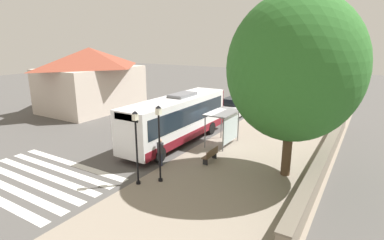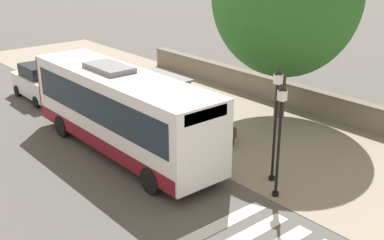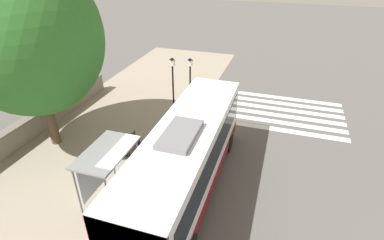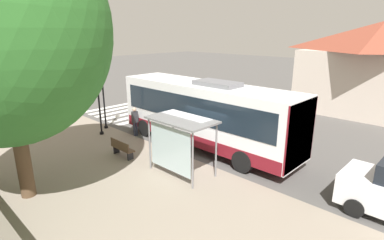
{
  "view_description": "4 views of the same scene",
  "coord_description": "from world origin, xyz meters",
  "px_view_note": "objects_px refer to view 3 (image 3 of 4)",
  "views": [
    {
      "loc": [
        -10.44,
        18.88,
        7.48
      ],
      "look_at": [
        -0.59,
        2.7,
        2.43
      ],
      "focal_mm": 28.0,
      "sensor_mm": 36.0,
      "label": 1
    },
    {
      "loc": [
        11.56,
        17.37,
        8.48
      ],
      "look_at": [
        -0.35,
        3.29,
        1.56
      ],
      "focal_mm": 45.0,
      "sensor_mm": 36.0,
      "label": 2
    },
    {
      "loc": [
        5.08,
        -8.77,
        9.75
      ],
      "look_at": [
        1.15,
        3.54,
        2.35
      ],
      "focal_mm": 28.0,
      "sensor_mm": 36.0,
      "label": 3
    },
    {
      "loc": [
        -9.77,
        -8.89,
        5.98
      ],
      "look_at": [
        0.82,
        1.27,
        1.65
      ],
      "focal_mm": 28.0,
      "sensor_mm": 36.0,
      "label": 4
    }
  ],
  "objects_px": {
    "shade_tree": "(29,37)",
    "street_lamp_near": "(190,83)",
    "bus": "(187,157)",
    "pedestrian": "(184,123)",
    "bench": "(131,144)",
    "bus_shelter": "(104,159)",
    "street_lamp_far": "(173,85)"
  },
  "relations": [
    {
      "from": "shade_tree",
      "to": "street_lamp_near",
      "type": "bearing_deg",
      "value": 39.42
    },
    {
      "from": "bus",
      "to": "pedestrian",
      "type": "bearing_deg",
      "value": 110.84
    },
    {
      "from": "bus",
      "to": "bench",
      "type": "height_order",
      "value": "bus"
    },
    {
      "from": "bench",
      "to": "street_lamp_near",
      "type": "distance_m",
      "value": 5.43
    },
    {
      "from": "bus_shelter",
      "to": "bench",
      "type": "distance_m",
      "value": 3.8
    },
    {
      "from": "bus",
      "to": "bus_shelter",
      "type": "relative_size",
      "value": 3.59
    },
    {
      "from": "bus",
      "to": "bench",
      "type": "relative_size",
      "value": 6.9
    },
    {
      "from": "bus",
      "to": "bench",
      "type": "bearing_deg",
      "value": 152.9
    },
    {
      "from": "pedestrian",
      "to": "bench",
      "type": "height_order",
      "value": "pedestrian"
    },
    {
      "from": "bench",
      "to": "shade_tree",
      "type": "xyz_separation_m",
      "value": [
        -4.54,
        -0.57,
        5.6
      ]
    },
    {
      "from": "pedestrian",
      "to": "street_lamp_far",
      "type": "xyz_separation_m",
      "value": [
        -1.27,
        1.71,
        1.5
      ]
    },
    {
      "from": "bus_shelter",
      "to": "street_lamp_far",
      "type": "height_order",
      "value": "street_lamp_far"
    },
    {
      "from": "bench",
      "to": "street_lamp_near",
      "type": "relative_size",
      "value": 0.38
    },
    {
      "from": "pedestrian",
      "to": "street_lamp_far",
      "type": "bearing_deg",
      "value": 126.71
    },
    {
      "from": "bus",
      "to": "pedestrian",
      "type": "xyz_separation_m",
      "value": [
        -1.57,
        4.13,
        -0.86
      ]
    },
    {
      "from": "bus",
      "to": "street_lamp_near",
      "type": "height_order",
      "value": "street_lamp_near"
    },
    {
      "from": "bus_shelter",
      "to": "bus",
      "type": "bearing_deg",
      "value": 23.15
    },
    {
      "from": "bus",
      "to": "shade_tree",
      "type": "relative_size",
      "value": 1.06
    },
    {
      "from": "pedestrian",
      "to": "street_lamp_far",
      "type": "distance_m",
      "value": 2.61
    },
    {
      "from": "bench",
      "to": "street_lamp_near",
      "type": "xyz_separation_m",
      "value": [
        1.89,
        4.71,
        1.94
      ]
    },
    {
      "from": "bus_shelter",
      "to": "pedestrian",
      "type": "height_order",
      "value": "bus_shelter"
    },
    {
      "from": "bench",
      "to": "shade_tree",
      "type": "distance_m",
      "value": 7.23
    },
    {
      "from": "pedestrian",
      "to": "shade_tree",
      "type": "relative_size",
      "value": 0.17
    },
    {
      "from": "bench",
      "to": "street_lamp_far",
      "type": "xyz_separation_m",
      "value": [
        1.07,
        3.83,
        2.06
      ]
    },
    {
      "from": "bus_shelter",
      "to": "street_lamp_near",
      "type": "distance_m",
      "value": 8.19
    },
    {
      "from": "shade_tree",
      "to": "bench",
      "type": "bearing_deg",
      "value": 7.22
    },
    {
      "from": "street_lamp_near",
      "to": "shade_tree",
      "type": "distance_m",
      "value": 9.09
    },
    {
      "from": "bus",
      "to": "street_lamp_near",
      "type": "xyz_separation_m",
      "value": [
        -2.03,
        6.71,
        0.52
      ]
    },
    {
      "from": "pedestrian",
      "to": "bus_shelter",
      "type": "bearing_deg",
      "value": -106.74
    },
    {
      "from": "street_lamp_far",
      "to": "shade_tree",
      "type": "distance_m",
      "value": 7.96
    },
    {
      "from": "pedestrian",
      "to": "bus",
      "type": "bearing_deg",
      "value": -69.16
    },
    {
      "from": "bench",
      "to": "street_lamp_near",
      "type": "bearing_deg",
      "value": 68.14
    }
  ]
}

